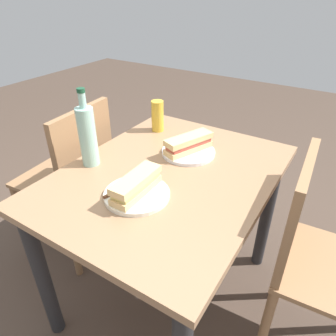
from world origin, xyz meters
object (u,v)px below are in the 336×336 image
(plate_far, at_px, (188,152))
(beer_glass, at_px, (158,116))
(dining_table, at_px, (168,198))
(baguette_sandwich_near, at_px, (136,185))
(chair_near, at_px, (315,256))
(knife_near, at_px, (122,189))
(knife_far, at_px, (179,146))
(chair_far, at_px, (74,175))
(baguette_sandwich_far, at_px, (189,143))
(water_bottle, at_px, (87,135))
(plate_near, at_px, (137,194))

(plate_far, xyz_separation_m, beer_glass, (0.13, 0.25, 0.07))
(dining_table, relative_size, baguette_sandwich_near, 4.58)
(chair_near, distance_m, beer_glass, 0.91)
(knife_near, bearing_deg, plate_far, -8.37)
(knife_far, height_order, beer_glass, beer_glass)
(chair_far, bearing_deg, baguette_sandwich_far, -73.39)
(baguette_sandwich_near, bearing_deg, knife_near, 102.33)
(baguette_sandwich_near, bearing_deg, chair_far, 70.97)
(dining_table, bearing_deg, chair_near, -81.33)
(chair_near, relative_size, knife_near, 4.97)
(knife_near, relative_size, baguette_sandwich_far, 0.77)
(knife_near, xyz_separation_m, water_bottle, (0.09, 0.24, 0.11))
(chair_near, relative_size, plate_near, 3.80)
(beer_glass, bearing_deg, plate_far, -117.78)
(chair_far, distance_m, knife_far, 0.60)
(chair_far, relative_size, plate_far, 3.80)
(baguette_sandwich_far, bearing_deg, plate_near, 179.85)
(knife_far, distance_m, water_bottle, 0.40)
(chair_near, height_order, plate_far, chair_near)
(chair_far, height_order, water_bottle, water_bottle)
(baguette_sandwich_far, xyz_separation_m, water_bottle, (-0.29, 0.30, 0.08))
(dining_table, bearing_deg, water_bottle, 109.94)
(dining_table, xyz_separation_m, plate_far, (0.18, 0.01, 0.13))
(baguette_sandwich_near, xyz_separation_m, baguette_sandwich_far, (0.37, -0.00, 0.00))
(baguette_sandwich_near, bearing_deg, chair_near, -64.66)
(plate_near, height_order, baguette_sandwich_near, baguette_sandwich_near)
(plate_far, bearing_deg, chair_far, 106.61)
(chair_near, distance_m, knife_near, 0.74)
(chair_near, height_order, baguette_sandwich_far, chair_near)
(chair_far, height_order, baguette_sandwich_far, chair_far)
(chair_near, distance_m, baguette_sandwich_far, 0.65)
(knife_near, distance_m, knife_far, 0.39)
(dining_table, bearing_deg, knife_near, 162.61)
(chair_far, xyz_separation_m, water_bottle, (-0.12, -0.28, 0.34))
(water_bottle, bearing_deg, chair_near, -77.34)
(plate_far, height_order, baguette_sandwich_far, baguette_sandwich_far)
(chair_far, xyz_separation_m, plate_far, (0.17, -0.57, 0.22))
(baguette_sandwich_near, bearing_deg, water_bottle, 74.82)
(plate_near, height_order, beer_glass, beer_glass)
(baguette_sandwich_far, bearing_deg, plate_far, -90.00)
(chair_near, xyz_separation_m, plate_far, (0.09, 0.59, 0.22))
(knife_near, height_order, water_bottle, water_bottle)
(baguette_sandwich_near, distance_m, baguette_sandwich_far, 0.37)
(dining_table, distance_m, knife_near, 0.26)
(plate_near, height_order, knife_near, knife_near)
(plate_near, relative_size, knife_far, 1.32)
(baguette_sandwich_near, bearing_deg, plate_near, 176.42)
(knife_far, relative_size, water_bottle, 0.56)
(plate_far, height_order, beer_glass, beer_glass)
(chair_near, height_order, beer_glass, chair_near)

